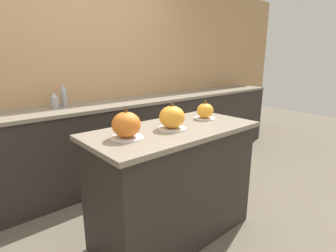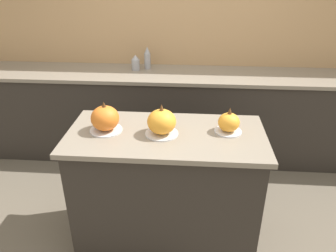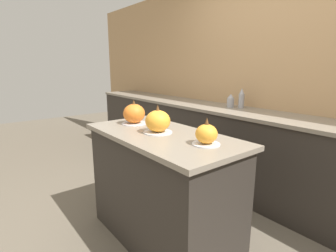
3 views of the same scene
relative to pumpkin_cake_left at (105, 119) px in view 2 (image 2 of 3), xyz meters
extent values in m
plane|color=#665B4C|center=(0.41, -0.01, -1.00)|extent=(12.00, 12.00, 0.00)
cube|color=tan|center=(0.41, 1.57, 0.25)|extent=(8.00, 0.06, 2.50)
cube|color=#2D2823|center=(0.41, -0.01, -0.56)|extent=(1.27, 0.59, 0.88)
cube|color=gray|center=(0.41, -0.01, -0.10)|extent=(1.33, 0.65, 0.03)
cube|color=#2D2823|center=(0.41, 1.24, -0.55)|extent=(6.00, 0.56, 0.89)
cube|color=gray|center=(0.41, 1.24, -0.09)|extent=(6.00, 0.60, 0.03)
cylinder|color=silver|center=(0.00, 0.00, -0.08)|extent=(0.22, 0.22, 0.01)
ellipsoid|color=orange|center=(0.00, 0.00, 0.00)|extent=(0.19, 0.19, 0.17)
cone|color=#4C2D14|center=(0.00, 0.00, 0.10)|extent=(0.03, 0.03, 0.04)
cylinder|color=silver|center=(0.38, -0.02, -0.08)|extent=(0.22, 0.22, 0.01)
ellipsoid|color=orange|center=(0.38, -0.02, 0.00)|extent=(0.19, 0.19, 0.16)
cone|color=brown|center=(0.38, -0.02, 0.10)|extent=(0.03, 0.03, 0.05)
cylinder|color=silver|center=(0.82, 0.04, -0.08)|extent=(0.18, 0.18, 0.01)
ellipsoid|color=orange|center=(0.82, 0.04, -0.02)|extent=(0.14, 0.14, 0.13)
cone|color=brown|center=(0.82, 0.04, 0.07)|extent=(0.03, 0.03, 0.05)
cylinder|color=#99999E|center=(0.10, 1.37, 0.01)|extent=(0.07, 0.07, 0.16)
cone|color=#99999E|center=(0.10, 1.37, 0.13)|extent=(0.06, 0.06, 0.07)
cylinder|color=#99999E|center=(-0.01, 1.32, -0.01)|extent=(0.08, 0.08, 0.11)
cone|color=#99999E|center=(-0.01, 1.32, 0.06)|extent=(0.08, 0.08, 0.05)
camera|label=1|loc=(-0.87, -1.42, 0.42)|focal=28.00mm
camera|label=2|loc=(0.57, -1.92, 0.94)|focal=35.00mm
camera|label=3|loc=(1.94, -1.15, 0.41)|focal=28.00mm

